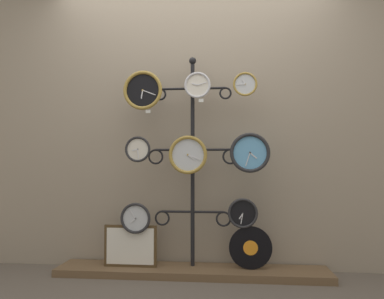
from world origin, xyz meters
The scene contains 16 objects.
ground_plane centered at (0.00, 0.00, 0.00)m, with size 12.00×12.00×0.00m, color brown.
shop_wall centered at (0.00, 0.57, 1.40)m, with size 4.40×0.04×2.80m.
low_shelf centered at (0.00, 0.35, 0.03)m, with size 2.20×0.36×0.06m.
display_stand centered at (0.00, 0.41, 0.51)m, with size 0.76×0.43×1.81m.
clock_top_left centered at (-0.40, 0.29, 1.51)m, with size 0.33×0.04×0.33m.
clock_top_center centered at (0.05, 0.32, 1.55)m, with size 0.22×0.04×0.22m.
clock_top_right centered at (0.44, 0.33, 1.55)m, with size 0.20×0.04×0.20m.
clock_middle_left centered at (-0.44, 0.30, 1.02)m, with size 0.21×0.04×0.21m.
clock_middle_center centered at (-0.03, 0.30, 0.98)m, with size 0.31×0.04×0.31m.
clock_middle_right centered at (0.47, 0.30, 0.99)m, with size 0.32×0.04×0.32m.
clock_bottom_left centered at (-0.46, 0.30, 0.46)m, with size 0.25×0.04×0.25m.
clock_bottom_right centered at (0.41, 0.33, 0.51)m, with size 0.24×0.04×0.24m.
vinyl_record centered at (0.47, 0.34, 0.23)m, with size 0.34×0.01×0.34m.
picture_frame centered at (-0.50, 0.32, 0.23)m, with size 0.44×0.02×0.34m.
price_tag_upper centered at (-0.36, 0.29, 1.33)m, with size 0.04×0.00×0.03m.
price_tag_mid centered at (0.08, 0.32, 1.42)m, with size 0.04×0.00×0.03m.
Camera 1 is at (0.31, -2.71, 0.89)m, focal length 35.00 mm.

